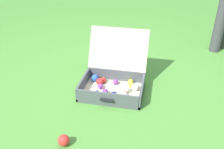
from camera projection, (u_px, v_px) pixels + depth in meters
The scene contains 3 objects.
ground_plane at pixel (116, 93), 2.23m from camera, with size 16.00×16.00×0.00m, color #4C8C38.
open_suitcase at pixel (114, 79), 2.24m from camera, with size 0.55×0.60×0.48m.
stray_ball_on_grass at pixel (64, 140), 1.69m from camera, with size 0.08×0.08×0.08m, color red.
Camera 1 is at (0.34, -1.81, 1.28)m, focal length 39.99 mm.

